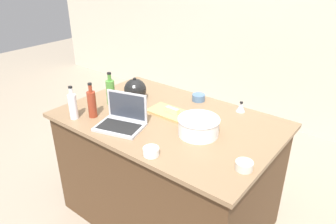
{
  "coord_description": "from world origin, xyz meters",
  "views": [
    {
      "loc": [
        1.24,
        -1.59,
        1.94
      ],
      "look_at": [
        0.0,
        0.0,
        0.95
      ],
      "focal_mm": 33.83,
      "sensor_mm": 36.0,
      "label": 1
    }
  ],
  "objects_px": {
    "laptop": "(122,120)",
    "ramekin_small": "(244,166)",
    "bottle_vinegar": "(73,106)",
    "kitchen_timer": "(241,107)",
    "cutting_board": "(169,112)",
    "kettle": "(135,90)",
    "ramekin_medium": "(198,97)",
    "butter_stick_left": "(172,110)",
    "ramekin_wide": "(151,151)",
    "mixing_bowl_large": "(199,126)",
    "bottle_olive": "(111,91)",
    "bottle_soy": "(92,103)"
  },
  "relations": [
    {
      "from": "butter_stick_left",
      "to": "ramekin_medium",
      "type": "xyz_separation_m",
      "value": [
        0.01,
        0.33,
        -0.01
      ]
    },
    {
      "from": "kettle",
      "to": "ramekin_medium",
      "type": "bearing_deg",
      "value": 34.93
    },
    {
      "from": "ramekin_small",
      "to": "bottle_vinegar",
      "type": "bearing_deg",
      "value": -171.25
    },
    {
      "from": "bottle_vinegar",
      "to": "bottle_olive",
      "type": "relative_size",
      "value": 0.95
    },
    {
      "from": "cutting_board",
      "to": "ramekin_small",
      "type": "xyz_separation_m",
      "value": [
        0.74,
        -0.29,
        0.02
      ]
    },
    {
      "from": "laptop",
      "to": "mixing_bowl_large",
      "type": "distance_m",
      "value": 0.52
    },
    {
      "from": "bottle_vinegar",
      "to": "kettle",
      "type": "xyz_separation_m",
      "value": [
        0.11,
        0.52,
        -0.02
      ]
    },
    {
      "from": "mixing_bowl_large",
      "to": "kettle",
      "type": "bearing_deg",
      "value": 166.96
    },
    {
      "from": "ramekin_small",
      "to": "kitchen_timer",
      "type": "bearing_deg",
      "value": 117.82
    },
    {
      "from": "laptop",
      "to": "ramekin_medium",
      "type": "distance_m",
      "value": 0.7
    },
    {
      "from": "ramekin_small",
      "to": "ramekin_wide",
      "type": "height_order",
      "value": "same"
    },
    {
      "from": "kettle",
      "to": "kitchen_timer",
      "type": "height_order",
      "value": "kettle"
    },
    {
      "from": "ramekin_medium",
      "to": "kitchen_timer",
      "type": "height_order",
      "value": "kitchen_timer"
    },
    {
      "from": "laptop",
      "to": "kettle",
      "type": "bearing_deg",
      "value": 122.05
    },
    {
      "from": "bottle_olive",
      "to": "cutting_board",
      "type": "height_order",
      "value": "bottle_olive"
    },
    {
      "from": "mixing_bowl_large",
      "to": "bottle_vinegar",
      "type": "relative_size",
      "value": 1.11
    },
    {
      "from": "cutting_board",
      "to": "kitchen_timer",
      "type": "distance_m",
      "value": 0.54
    },
    {
      "from": "laptop",
      "to": "bottle_soy",
      "type": "distance_m",
      "value": 0.28
    },
    {
      "from": "mixing_bowl_large",
      "to": "bottle_olive",
      "type": "relative_size",
      "value": 1.06
    },
    {
      "from": "bottle_olive",
      "to": "ramekin_medium",
      "type": "distance_m",
      "value": 0.7
    },
    {
      "from": "laptop",
      "to": "mixing_bowl_large",
      "type": "bearing_deg",
      "value": 25.15
    },
    {
      "from": "mixing_bowl_large",
      "to": "ramekin_medium",
      "type": "relative_size",
      "value": 2.62
    },
    {
      "from": "kettle",
      "to": "cutting_board",
      "type": "relative_size",
      "value": 0.69
    },
    {
      "from": "bottle_vinegar",
      "to": "bottle_olive",
      "type": "distance_m",
      "value": 0.34
    },
    {
      "from": "bottle_vinegar",
      "to": "kitchen_timer",
      "type": "relative_size",
      "value": 3.19
    },
    {
      "from": "laptop",
      "to": "ramekin_small",
      "type": "distance_m",
      "value": 0.88
    },
    {
      "from": "cutting_board",
      "to": "butter_stick_left",
      "type": "distance_m",
      "value": 0.04
    },
    {
      "from": "ramekin_medium",
      "to": "butter_stick_left",
      "type": "bearing_deg",
      "value": -91.55
    },
    {
      "from": "kettle",
      "to": "butter_stick_left",
      "type": "relative_size",
      "value": 1.94
    },
    {
      "from": "mixing_bowl_large",
      "to": "ramekin_wide",
      "type": "relative_size",
      "value": 2.87
    },
    {
      "from": "cutting_board",
      "to": "kitchen_timer",
      "type": "height_order",
      "value": "kitchen_timer"
    },
    {
      "from": "kitchen_timer",
      "to": "bottle_vinegar",
      "type": "bearing_deg",
      "value": -136.54
    },
    {
      "from": "mixing_bowl_large",
      "to": "cutting_board",
      "type": "height_order",
      "value": "mixing_bowl_large"
    },
    {
      "from": "bottle_olive",
      "to": "cutting_board",
      "type": "distance_m",
      "value": 0.49
    },
    {
      "from": "ramekin_wide",
      "to": "ramekin_small",
      "type": "bearing_deg",
      "value": 22.82
    },
    {
      "from": "bottle_olive",
      "to": "kettle",
      "type": "bearing_deg",
      "value": 64.13
    },
    {
      "from": "laptop",
      "to": "bottle_vinegar",
      "type": "distance_m",
      "value": 0.38
    },
    {
      "from": "cutting_board",
      "to": "ramekin_wide",
      "type": "xyz_separation_m",
      "value": [
        0.25,
        -0.49,
        0.01
      ]
    },
    {
      "from": "laptop",
      "to": "ramekin_wide",
      "type": "relative_size",
      "value": 3.77
    },
    {
      "from": "cutting_board",
      "to": "butter_stick_left",
      "type": "bearing_deg",
      "value": 0.0
    },
    {
      "from": "bottle_olive",
      "to": "kitchen_timer",
      "type": "xyz_separation_m",
      "value": [
        0.86,
        0.5,
        -0.07
      ]
    },
    {
      "from": "kettle",
      "to": "ramekin_wide",
      "type": "relative_size",
      "value": 2.25
    },
    {
      "from": "cutting_board",
      "to": "laptop",
      "type": "bearing_deg",
      "value": -111.0
    },
    {
      "from": "kitchen_timer",
      "to": "laptop",
      "type": "bearing_deg",
      "value": -127.03
    },
    {
      "from": "kettle",
      "to": "ramekin_small",
      "type": "height_order",
      "value": "kettle"
    },
    {
      "from": "mixing_bowl_large",
      "to": "butter_stick_left",
      "type": "bearing_deg",
      "value": 158.1
    },
    {
      "from": "ramekin_small",
      "to": "mixing_bowl_large",
      "type": "bearing_deg",
      "value": 157.74
    },
    {
      "from": "bottle_soy",
      "to": "ramekin_wide",
      "type": "height_order",
      "value": "bottle_soy"
    },
    {
      "from": "mixing_bowl_large",
      "to": "bottle_soy",
      "type": "height_order",
      "value": "bottle_soy"
    },
    {
      "from": "bottle_vinegar",
      "to": "cutting_board",
      "type": "height_order",
      "value": "bottle_vinegar"
    }
  ]
}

